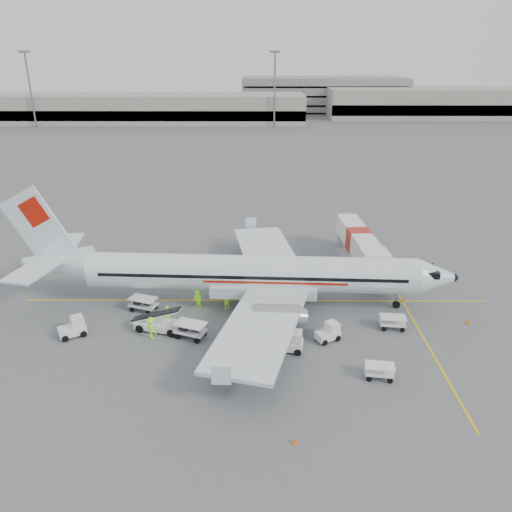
% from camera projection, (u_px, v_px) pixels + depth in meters
% --- Properties ---
extents(ground, '(360.00, 360.00, 0.00)m').
position_uv_depth(ground, '(256.00, 301.00, 47.67)').
color(ground, '#56595B').
extents(stripe_lead, '(44.00, 0.20, 0.01)m').
position_uv_depth(stripe_lead, '(256.00, 301.00, 47.67)').
color(stripe_lead, yellow).
rests_on(stripe_lead, ground).
extents(stripe_cross, '(0.20, 20.00, 0.01)m').
position_uv_depth(stripe_cross, '(429.00, 347.00, 40.20)').
color(stripe_cross, yellow).
rests_on(stripe_cross, ground).
extents(terminal_west, '(110.00, 22.00, 9.00)m').
position_uv_depth(terminal_west, '(139.00, 108.00, 166.40)').
color(terminal_west, gray).
rests_on(terminal_west, ground).
extents(terminal_east, '(90.00, 26.00, 10.00)m').
position_uv_depth(terminal_east, '(453.00, 102.00, 179.47)').
color(terminal_east, gray).
rests_on(terminal_east, ground).
extents(parking_garage, '(62.00, 24.00, 14.00)m').
position_uv_depth(parking_garage, '(323.00, 93.00, 192.83)').
color(parking_garage, slate).
rests_on(parking_garage, ground).
extents(treeline, '(300.00, 3.00, 6.00)m').
position_uv_depth(treeline, '(258.00, 101.00, 208.37)').
color(treeline, black).
rests_on(treeline, ground).
extents(mast_west, '(3.20, 1.20, 22.00)m').
position_uv_depth(mast_west, '(31.00, 90.00, 153.00)').
color(mast_west, slate).
rests_on(mast_west, ground).
extents(mast_center, '(3.20, 1.20, 22.00)m').
position_uv_depth(mast_center, '(275.00, 90.00, 152.58)').
color(mast_center, slate).
rests_on(mast_center, ground).
extents(aircraft, '(41.09, 32.92, 10.94)m').
position_uv_depth(aircraft, '(252.00, 250.00, 44.93)').
color(aircraft, white).
rests_on(aircraft, ground).
extents(jet_bridge, '(4.03, 16.00, 4.16)m').
position_uv_depth(jet_bridge, '(358.00, 248.00, 54.81)').
color(jet_bridge, white).
rests_on(jet_bridge, ground).
extents(belt_loader, '(5.61, 3.23, 2.86)m').
position_uv_depth(belt_loader, '(158.00, 315.00, 42.13)').
color(belt_loader, white).
rests_on(belt_loader, ground).
extents(tug_fore, '(2.27, 1.96, 1.52)m').
position_uv_depth(tug_fore, '(328.00, 332.00, 40.89)').
color(tug_fore, white).
rests_on(tug_fore, ground).
extents(tug_mid, '(2.39, 1.57, 1.73)m').
position_uv_depth(tug_mid, '(289.00, 341.00, 39.42)').
color(tug_mid, white).
rests_on(tug_mid, ground).
extents(tug_aft, '(2.49, 2.17, 1.67)m').
position_uv_depth(tug_aft, '(72.00, 327.00, 41.47)').
color(tug_aft, white).
rests_on(tug_aft, ground).
extents(cart_loaded_a, '(2.83, 2.24, 1.29)m').
position_uv_depth(cart_loaded_a, '(143.00, 304.00, 45.64)').
color(cart_loaded_a, white).
rests_on(cart_loaded_a, ground).
extents(cart_loaded_b, '(2.94, 2.33, 1.34)m').
position_uv_depth(cart_loaded_b, '(191.00, 330.00, 41.32)').
color(cart_loaded_b, white).
rests_on(cart_loaded_b, ground).
extents(cart_empty_a, '(2.25, 1.52, 1.10)m').
position_uv_depth(cart_empty_a, '(379.00, 371.00, 36.21)').
color(cart_empty_a, white).
rests_on(cart_empty_a, ground).
extents(cart_empty_b, '(2.31, 1.50, 1.15)m').
position_uv_depth(cart_empty_b, '(393.00, 322.00, 42.71)').
color(cart_empty_b, white).
rests_on(cart_empty_b, ground).
extents(cone_nose, '(0.37, 0.37, 0.61)m').
position_uv_depth(cone_nose, '(469.00, 321.00, 43.53)').
color(cone_nose, orange).
rests_on(cone_nose, ground).
extents(cone_port, '(0.43, 0.43, 0.70)m').
position_uv_depth(cone_port, '(251.00, 250.00, 58.83)').
color(cone_port, orange).
rests_on(cone_port, ground).
extents(cone_stbd, '(0.33, 0.33, 0.54)m').
position_uv_depth(cone_stbd, '(295.00, 440.00, 30.22)').
color(cone_stbd, orange).
rests_on(cone_stbd, ground).
extents(crew_a, '(0.76, 0.74, 1.76)m').
position_uv_depth(crew_a, '(227.00, 300.00, 45.97)').
color(crew_a, '#9BFE21').
rests_on(crew_a, ground).
extents(crew_b, '(1.11, 1.09, 1.80)m').
position_uv_depth(crew_b, '(198.00, 299.00, 45.97)').
color(crew_b, '#9BFE21').
rests_on(crew_b, ground).
extents(crew_c, '(1.35, 1.41, 1.92)m').
position_uv_depth(crew_c, '(151.00, 328.00, 41.09)').
color(crew_c, '#9BFE21').
rests_on(crew_c, ground).
extents(crew_d, '(1.14, 0.93, 1.81)m').
position_uv_depth(crew_d, '(168.00, 315.00, 43.19)').
color(crew_d, '#9BFE21').
rests_on(crew_d, ground).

